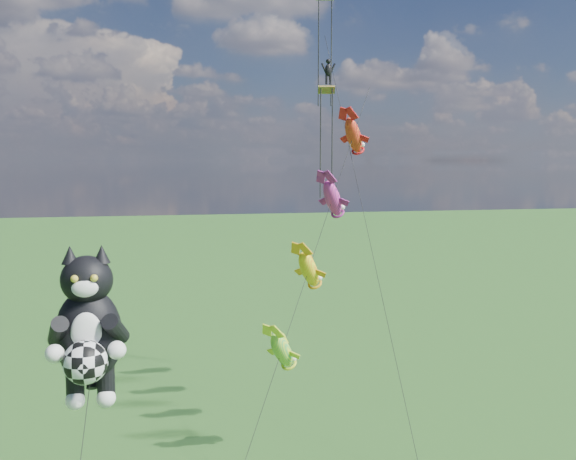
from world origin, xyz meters
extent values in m
ellipsoid|color=black|center=(0.40, -2.53, 8.20)|extent=(2.98, 2.65, 3.68)
ellipsoid|color=black|center=(0.40, -2.65, 10.39)|extent=(2.34, 2.21, 1.86)
cone|color=black|center=(-0.17, -2.65, 11.36)|extent=(0.79, 0.79, 0.69)
cone|color=black|center=(0.97, -2.65, 11.36)|extent=(0.79, 0.79, 0.69)
ellipsoid|color=white|center=(0.40, -3.39, 10.21)|extent=(1.06, 0.72, 0.67)
ellipsoid|color=white|center=(0.40, -3.39, 8.55)|extent=(1.22, 0.72, 1.52)
sphere|color=gold|center=(0.06, -3.48, 10.59)|extent=(0.28, 0.28, 0.28)
sphere|color=gold|center=(0.74, -3.48, 10.59)|extent=(0.28, 0.28, 0.28)
sphere|color=white|center=(-0.69, -3.74, 7.92)|extent=(0.69, 0.69, 0.69)
sphere|color=white|center=(1.49, -3.74, 7.92)|extent=(0.69, 0.69, 0.69)
sphere|color=white|center=(-0.17, -2.71, 5.73)|extent=(0.74, 0.74, 0.74)
sphere|color=white|center=(0.97, -2.71, 5.73)|extent=(0.74, 0.74, 0.74)
sphere|color=white|center=(0.40, -4.08, 7.63)|extent=(1.61, 1.61, 1.61)
cylinder|color=black|center=(11.22, 5.31, 9.80)|extent=(10.25, 12.11, 19.33)
ellipsoid|color=green|center=(8.97, 2.65, 5.56)|extent=(2.11, 2.28, 2.50)
ellipsoid|color=yellow|center=(10.88, 4.90, 9.16)|extent=(2.11, 2.28, 2.50)
ellipsoid|color=#D83393|center=(12.78, 7.16, 12.77)|extent=(2.11, 2.28, 2.50)
ellipsoid|color=#E55019|center=(14.69, 9.41, 16.37)|extent=(2.11, 2.28, 2.50)
cylinder|color=black|center=(14.71, 7.33, 11.76)|extent=(0.25, 17.09, 23.23)
cube|color=#199541|center=(13.91, 12.78, 19.39)|extent=(1.11, 0.59, 0.52)
cylinder|color=black|center=(13.54, 12.78, 15.84)|extent=(0.08, 0.08, 7.10)
cylinder|color=black|center=(14.29, 12.78, 15.84)|extent=(0.08, 0.08, 7.10)
cylinder|color=black|center=(14.17, 15.87, 22.19)|extent=(0.08, 0.08, 7.66)
cylinder|color=black|center=(15.04, 15.87, 22.19)|extent=(0.08, 0.08, 7.66)
camera|label=1|loc=(2.99, -27.57, 14.87)|focal=40.00mm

